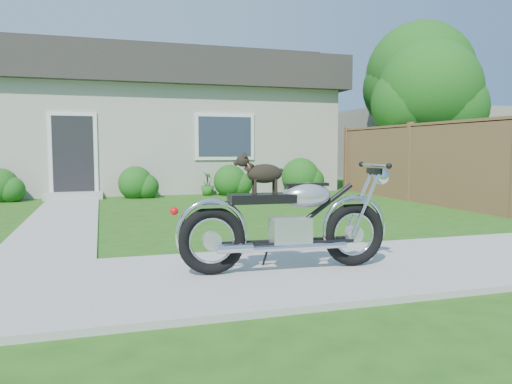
# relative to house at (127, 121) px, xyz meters

# --- Properties ---
(ground) EXTENTS (80.00, 80.00, 0.00)m
(ground) POSITION_rel_house_xyz_m (0.00, -11.99, -2.16)
(ground) COLOR #235114
(ground) RESTS_ON ground
(sidewalk) EXTENTS (24.00, 2.20, 0.04)m
(sidewalk) POSITION_rel_house_xyz_m (0.00, -11.99, -2.14)
(sidewalk) COLOR #9E9B93
(sidewalk) RESTS_ON ground
(walkway) EXTENTS (1.20, 8.00, 0.03)m
(walkway) POSITION_rel_house_xyz_m (-1.50, -6.99, -2.14)
(walkway) COLOR #9E9B93
(walkway) RESTS_ON ground
(house) EXTENTS (12.60, 7.03, 4.50)m
(house) POSITION_rel_house_xyz_m (0.00, 0.00, 0.00)
(house) COLOR #ACA79B
(house) RESTS_ON ground
(fence) EXTENTS (0.12, 6.62, 1.90)m
(fence) POSITION_rel_house_xyz_m (6.30, -6.24, -1.22)
(fence) COLOR brown
(fence) RESTS_ON ground
(tree_near) EXTENTS (2.74, 2.70, 4.14)m
(tree_near) POSITION_rel_house_xyz_m (7.67, -5.33, 0.50)
(tree_near) COLOR #3D2B1C
(tree_near) RESTS_ON ground
(tree_far) EXTENTS (3.59, 3.59, 5.50)m
(tree_far) POSITION_rel_house_xyz_m (9.61, -2.13, 1.37)
(tree_far) COLOR #3D2B1C
(tree_far) RESTS_ON ground
(shrub_row) EXTENTS (10.53, 1.08, 1.08)m
(shrub_row) POSITION_rel_house_xyz_m (0.57, -3.49, -1.76)
(shrub_row) COLOR #1B5316
(shrub_row) RESTS_ON ground
(potted_plant_right) EXTENTS (0.44, 0.44, 0.64)m
(potted_plant_right) POSITION_rel_house_xyz_m (1.91, -3.44, -1.84)
(potted_plant_right) COLOR #256B1D
(potted_plant_right) RESTS_ON ground
(motorcycle_with_dog) EXTENTS (2.22, 0.60, 1.17)m
(motorcycle_with_dog) POSITION_rel_house_xyz_m (0.98, -12.00, -1.61)
(motorcycle_with_dog) COLOR black
(motorcycle_with_dog) RESTS_ON sidewalk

